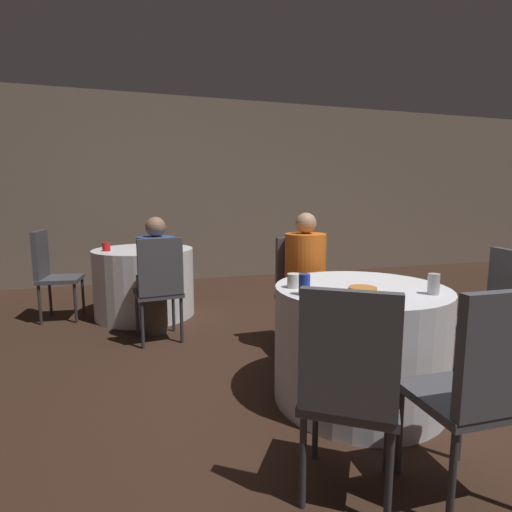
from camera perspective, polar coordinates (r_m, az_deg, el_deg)
name	(u,v)px	position (r m, az deg, el deg)	size (l,w,h in m)	color
ground_plane	(368,391)	(2.95, 15.65, -18.04)	(16.00, 16.00, 0.00)	#382319
wall_back	(228,191)	(6.49, -4.00, 9.30)	(16.00, 0.06, 2.80)	#7A6B5B
table_near	(359,343)	(2.70, 14.53, -11.96)	(1.08, 1.08, 0.74)	silver
table_far	(144,282)	(4.57, -15.65, -3.61)	(1.07, 1.07, 0.74)	white
chair_near_east	(498,308)	(3.13, 31.28, -6.41)	(0.46, 0.46, 0.95)	#47474C
chair_near_north	(300,283)	(3.46, 6.34, -3.87)	(0.40, 0.41, 0.95)	#47474C
chair_near_south	(481,380)	(1.92, 29.44, -15.22)	(0.41, 0.42, 0.95)	#47474C
chair_near_southwest	(349,379)	(1.74, 13.13, -16.77)	(0.56, 0.56, 0.95)	#47474C
chair_far_south	(159,281)	(3.61, -13.63, -3.56)	(0.44, 0.45, 0.95)	#47474C
chair_far_west	(50,268)	(4.72, -27.35, -1.49)	(0.44, 0.44, 0.95)	#47474C
person_orange_shirt	(308,283)	(3.31, 7.48, -3.87)	(0.34, 0.51, 1.17)	#282828
person_blue_shirt	(156,277)	(3.77, -14.09, -2.96)	(0.35, 0.50, 1.13)	#4C4238
pizza_plate_near	(363,289)	(2.51, 15.01, -4.54)	(0.23, 0.23, 0.02)	white
soda_can_blue	(304,284)	(2.31, 6.93, -4.06)	(0.07, 0.07, 0.12)	#1E38A5
soda_can_silver	(434,284)	(2.52, 24.03, -3.69)	(0.07, 0.07, 0.12)	silver
cup_near	(294,281)	(2.49, 5.49, -3.53)	(0.09, 0.09, 0.09)	silver
cup_far	(106,247)	(4.44, -20.61, 1.22)	(0.08, 0.08, 0.09)	red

